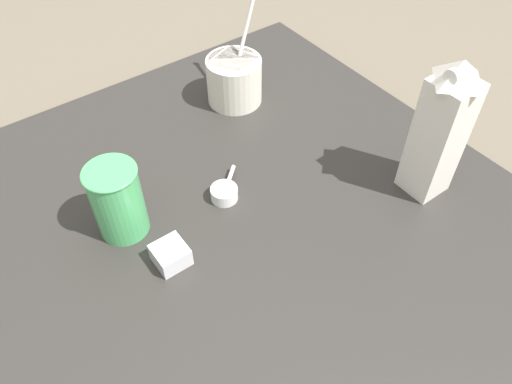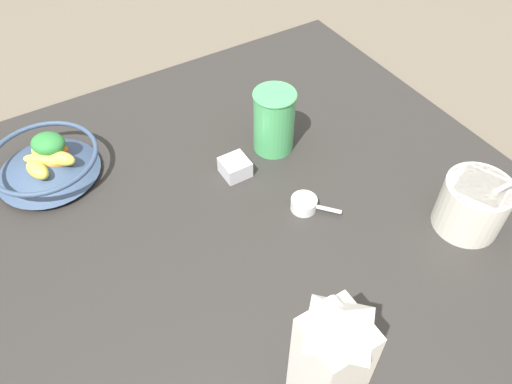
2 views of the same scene
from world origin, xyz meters
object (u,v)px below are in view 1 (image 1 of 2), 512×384
at_px(spice_jar, 171,255).
at_px(yogurt_tub, 234,78).
at_px(drinking_cup, 117,200).
at_px(milk_carton, 440,130).

bearing_deg(spice_jar, yogurt_tub, 131.79).
distance_m(drinking_cup, spice_jar, 0.13).
bearing_deg(spice_jar, milk_carton, 74.56).
bearing_deg(spice_jar, drinking_cup, -165.02).
bearing_deg(yogurt_tub, spice_jar, -48.21).
distance_m(milk_carton, drinking_cup, 0.56).
bearing_deg(milk_carton, drinking_cup, -115.77).
distance_m(milk_carton, spice_jar, 0.50).
xyz_separation_m(milk_carton, spice_jar, (-0.13, -0.47, -0.12)).
relative_size(milk_carton, drinking_cup, 1.96).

